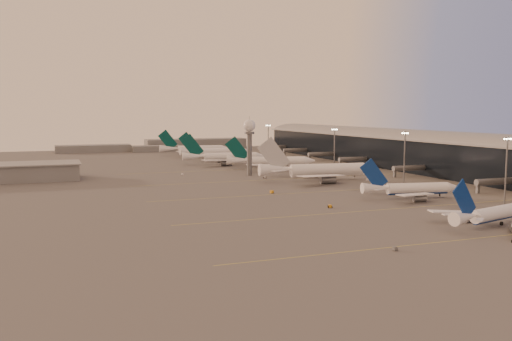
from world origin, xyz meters
name	(u,v)px	position (x,y,z in m)	size (l,w,h in m)	color
ground	(364,218)	(0.00, 0.00, 0.00)	(700.00, 700.00, 0.00)	#4E4C4C
taxiway_markings	(354,189)	(30.00, 56.00, 0.01)	(180.00, 185.25, 0.02)	gold
terminal	(423,152)	(107.88, 110.09, 10.52)	(57.00, 362.00, 23.04)	black
radar_tower	(249,136)	(5.00, 120.00, 20.95)	(6.40, 6.40, 31.10)	#5C5E64
mast_a	(506,168)	(58.00, 0.00, 13.74)	(3.60, 0.56, 25.00)	#5C5E64
mast_b	(404,156)	(55.00, 55.00, 13.74)	(3.60, 0.56, 25.00)	#5C5E64
mast_c	(334,149)	(50.00, 110.00, 13.74)	(3.60, 0.56, 25.00)	#5C5E64
mast_d	(268,140)	(48.00, 200.00, 13.74)	(3.60, 0.56, 25.00)	#5C5E64
distant_horizon	(167,145)	(2.62, 325.14, 3.89)	(165.00, 37.50, 9.00)	slate
narrowbody_near	(493,216)	(28.41, -24.78, 3.11)	(38.49, 30.32, 15.34)	white
narrowbody_mid	(411,190)	(37.56, 26.48, 3.25)	(40.71, 32.21, 16.04)	white
widebody_white	(320,173)	(30.26, 88.30, 3.79)	(61.98, 49.40, 21.83)	white
greentail_a	(272,163)	(28.19, 145.75, 3.42)	(51.91, 41.34, 19.34)	white
greentail_b	(225,159)	(11.20, 183.19, 3.50)	(54.14, 43.37, 19.80)	white
greentail_c	(216,153)	(18.95, 229.46, 3.42)	(53.29, 43.05, 19.36)	white
greentail_d	(195,151)	(11.26, 259.20, 3.54)	(55.02, 44.21, 20.02)	white
gsv_truck_a	(396,246)	(-14.62, -38.16, 1.02)	(5.13, 2.28, 2.01)	#575A5C
gsv_catering_a	(505,207)	(48.26, -9.91, 2.12)	(5.42, 2.98, 4.25)	orange
gsv_tug_mid	(330,206)	(-1.47, 19.61, 0.51)	(4.00, 3.27, 0.99)	orange
gsv_truck_b	(418,190)	(50.61, 39.09, 1.07)	(5.51, 3.44, 2.09)	white
gsv_truck_c	(273,190)	(-7.33, 58.16, 1.29)	(6.62, 3.85, 2.52)	orange
gsv_catering_b	(368,176)	(51.91, 79.42, 2.20)	(5.63, 3.12, 4.40)	white
gsv_tug_far	(265,177)	(8.13, 106.03, 0.52)	(3.08, 3.99, 1.00)	white
gsv_truck_d	(182,173)	(-27.73, 134.58, 0.99)	(2.07, 4.92, 1.94)	white
gsv_tug_hangar	(299,164)	(53.69, 161.40, 0.53)	(3.85, 2.59, 1.03)	orange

